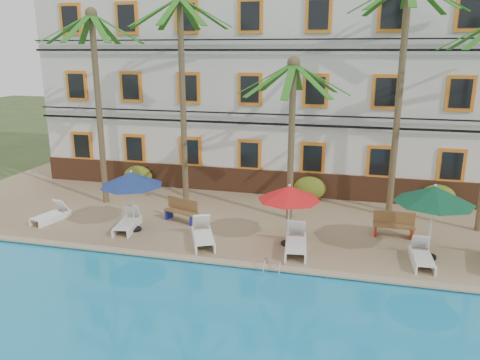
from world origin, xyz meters
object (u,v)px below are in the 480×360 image
(palm_c, at_px, (292,115))
(lounger_d, at_px, (296,242))
(palm_a, at_px, (97,82))
(lounger_c, at_px, (203,235))
(umbrella_red, at_px, (289,193))
(palm_b, at_px, (182,74))
(bench_right, at_px, (394,224))
(umbrella_green, at_px, (434,195))
(lounger_a, at_px, (51,215))
(palm_d, at_px, (402,69))
(pool_ladder, at_px, (273,270))
(umbrella_blue, at_px, (131,179))
(bench_left, at_px, (182,210))
(lounger_e, at_px, (422,256))
(lounger_b, at_px, (128,222))

(palm_c, relative_size, lounger_d, 3.15)
(palm_a, bearing_deg, lounger_c, -30.47)
(lounger_c, bearing_deg, umbrella_red, 11.52)
(palm_b, height_order, bench_right, palm_b)
(umbrella_green, xyz_separation_m, lounger_a, (-14.47, 0.05, -1.95))
(lounger_a, relative_size, lounger_c, 0.85)
(palm_d, distance_m, pool_ladder, 9.45)
(bench_right, bearing_deg, palm_d, 90.84)
(umbrella_red, relative_size, bench_right, 1.51)
(palm_d, height_order, umbrella_blue, palm_d)
(lounger_c, relative_size, lounger_d, 1.00)
(umbrella_red, height_order, lounger_c, umbrella_red)
(palm_c, bearing_deg, lounger_d, -77.80)
(palm_c, relative_size, pool_ladder, 8.78)
(lounger_c, xyz_separation_m, bench_left, (-1.52, 1.93, 0.17))
(umbrella_blue, xyz_separation_m, lounger_a, (-3.77, 0.14, -1.79))
(palm_d, xyz_separation_m, umbrella_green, (1.04, -4.03, -3.82))
(lounger_e, distance_m, pool_ladder, 4.92)
(umbrella_green, distance_m, lounger_b, 11.18)
(umbrella_red, height_order, lounger_d, umbrella_red)
(lounger_a, height_order, lounger_e, lounger_e)
(palm_b, xyz_separation_m, umbrella_blue, (-0.81, -3.53, -3.70))
(umbrella_red, bearing_deg, lounger_b, -179.75)
(lounger_b, bearing_deg, palm_a, 131.85)
(umbrella_blue, xyz_separation_m, bench_left, (1.46, 1.39, -1.58))
(lounger_b, relative_size, lounger_d, 0.91)
(palm_a, distance_m, bench_left, 6.72)
(palm_d, xyz_separation_m, bench_right, (0.03, -2.31, -5.55))
(palm_b, distance_m, lounger_d, 8.70)
(lounger_e, bearing_deg, bench_left, 168.61)
(lounger_c, xyz_separation_m, pool_ladder, (2.85, -1.52, -0.30))
(palm_a, xyz_separation_m, umbrella_red, (8.83, -2.81, -3.48))
(palm_b, relative_size, umbrella_red, 4.01)
(umbrella_blue, bearing_deg, lounger_a, 177.91)
(bench_left, bearing_deg, bench_right, 2.90)
(umbrella_blue, xyz_separation_m, lounger_e, (10.46, -0.42, -1.78))
(umbrella_blue, relative_size, lounger_d, 1.16)
(palm_a, distance_m, lounger_d, 11.01)
(umbrella_blue, height_order, lounger_c, umbrella_blue)
(palm_a, relative_size, palm_b, 0.93)
(umbrella_blue, bearing_deg, lounger_d, -3.79)
(lounger_e, bearing_deg, palm_a, 166.04)
(bench_left, bearing_deg, lounger_d, -20.36)
(umbrella_blue, bearing_deg, palm_a, 134.68)
(palm_d, relative_size, lounger_e, 5.44)
(palm_d, distance_m, lounger_e, 7.37)
(lounger_e, xyz_separation_m, bench_right, (-0.75, 2.23, 0.20))
(palm_b, bearing_deg, bench_right, -11.01)
(bench_left, bearing_deg, palm_a, 160.87)
(lounger_e, height_order, bench_left, bench_left)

